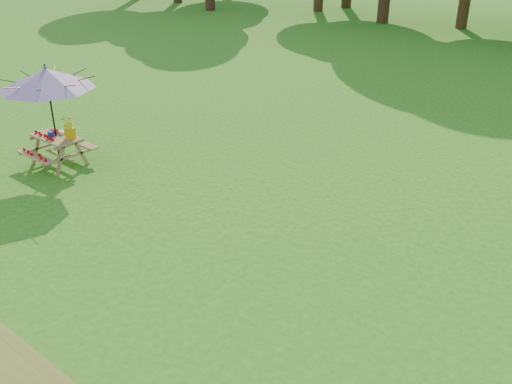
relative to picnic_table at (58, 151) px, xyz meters
The scene contains 6 objects.
ground 3.03m from the picnic_table, 28.72° to the right, with size 120.00×120.00×0.00m, color #346B14.
picnic_table is the anchor object (origin of this frame).
patio_umbrella 1.62m from the picnic_table, 84.81° to the left, with size 2.07×2.07×2.25m.
produce_bins 0.40m from the picnic_table, 160.01° to the left, with size 0.31×0.42×0.13m.
tomatoes_row 0.44m from the picnic_table, 130.28° to the right, with size 0.77×0.13×0.07m, color red, non-canonical shape.
flower_bucket 0.74m from the picnic_table, 21.17° to the left, with size 0.35×0.32×0.53m.
Camera 1 is at (8.27, -4.73, 5.04)m, focal length 40.00 mm.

